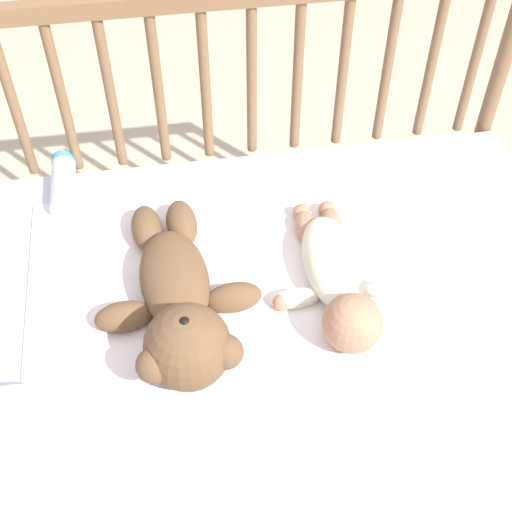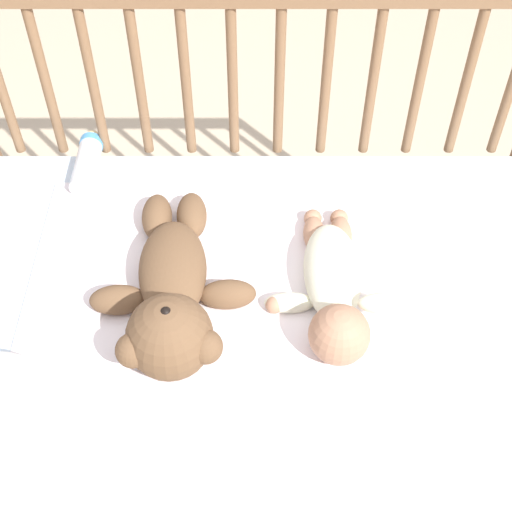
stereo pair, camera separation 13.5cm
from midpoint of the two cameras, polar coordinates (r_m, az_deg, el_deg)
ground_plane at (r=1.85m, az=2.14°, el=-12.09°), size 12.00×12.00×0.00m
crib_mattress at (r=1.62m, az=2.41°, el=-7.51°), size 1.26×0.69×0.53m
crib_rail at (r=1.58m, az=2.47°, el=11.90°), size 1.26×0.04×0.93m
blanket at (r=1.38m, az=1.69°, el=-2.37°), size 0.83×0.57×0.01m
teddy_bear at (r=1.29m, az=-3.82°, el=-3.41°), size 0.31×0.47×0.15m
baby at (r=1.34m, az=9.14°, el=-2.69°), size 0.26×0.39×0.11m
baby_bottle at (r=1.63m, az=-11.03°, el=7.40°), size 0.05×0.19×0.05m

